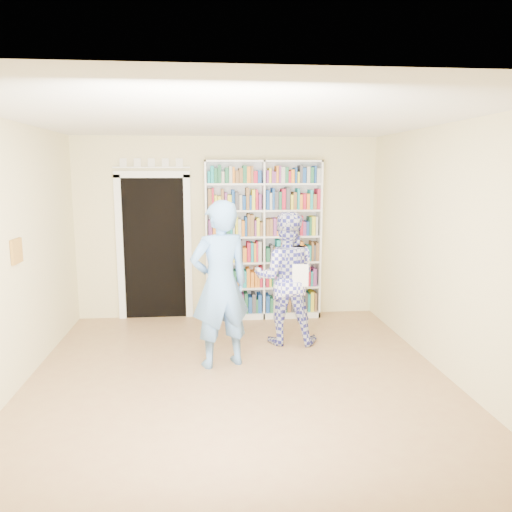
{
  "coord_description": "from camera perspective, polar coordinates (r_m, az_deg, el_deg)",
  "views": [
    {
      "loc": [
        -0.31,
        -4.98,
        2.2
      ],
      "look_at": [
        0.27,
        0.9,
        1.19
      ],
      "focal_mm": 35.0,
      "sensor_mm": 36.0,
      "label": 1
    }
  ],
  "objects": [
    {
      "name": "wall_back",
      "position": [
        7.53,
        -3.23,
        3.21
      ],
      "size": [
        4.5,
        0.0,
        4.5
      ],
      "primitive_type": "plane",
      "rotation": [
        1.57,
        0.0,
        0.0
      ],
      "color": "beige",
      "rests_on": "floor"
    },
    {
      "name": "floor",
      "position": [
        5.45,
        -1.95,
        -14.1
      ],
      "size": [
        5.0,
        5.0,
        0.0
      ],
      "primitive_type": "plane",
      "color": "#986A49",
      "rests_on": "ground"
    },
    {
      "name": "wall_right",
      "position": [
        5.66,
        21.34,
        0.4
      ],
      "size": [
        0.0,
        5.0,
        5.0
      ],
      "primitive_type": "plane",
      "rotation": [
        1.57,
        0.0,
        -1.57
      ],
      "color": "beige",
      "rests_on": "floor"
    },
    {
      "name": "ceiling",
      "position": [
        5.01,
        -2.13,
        15.43
      ],
      "size": [
        5.0,
        5.0,
        0.0
      ],
      "primitive_type": "plane",
      "rotation": [
        3.14,
        0.0,
        0.0
      ],
      "color": "white",
      "rests_on": "wall_back"
    },
    {
      "name": "wall_left",
      "position": [
        5.41,
        -26.56,
        -0.36
      ],
      "size": [
        0.0,
        5.0,
        5.0
      ],
      "primitive_type": "plane",
      "rotation": [
        1.57,
        0.0,
        1.57
      ],
      "color": "beige",
      "rests_on": "floor"
    },
    {
      "name": "man_plaid",
      "position": [
        6.38,
        3.42,
        -2.53
      ],
      "size": [
        0.92,
        0.77,
        1.7
      ],
      "primitive_type": "imported",
      "rotation": [
        0.0,
        0.0,
        2.98
      ],
      "color": "#33349C",
      "rests_on": "floor"
    },
    {
      "name": "paper_sheet",
      "position": [
        6.12,
        5.09,
        -2.22
      ],
      "size": [
        0.2,
        0.05,
        0.28
      ],
      "primitive_type": "cube",
      "rotation": [
        0.0,
        0.0,
        -0.19
      ],
      "color": "white",
      "rests_on": "man_plaid"
    },
    {
      "name": "doorway",
      "position": [
        7.57,
        -11.57,
        1.76
      ],
      "size": [
        1.1,
        0.08,
        2.43
      ],
      "color": "black",
      "rests_on": "floor"
    },
    {
      "name": "bookshelf",
      "position": [
        7.44,
        0.82,
        1.89
      ],
      "size": [
        1.71,
        0.32,
        2.35
      ],
      "rotation": [
        0.0,
        0.0,
        -0.23
      ],
      "color": "white",
      "rests_on": "floor"
    },
    {
      "name": "wall_art",
      "position": [
        5.58,
        -25.69,
        0.5
      ],
      "size": [
        0.03,
        0.25,
        0.25
      ],
      "primitive_type": "cube",
      "color": "brown",
      "rests_on": "wall_left"
    },
    {
      "name": "man_blue",
      "position": [
        5.6,
        -4.12,
        -3.28
      ],
      "size": [
        0.8,
        0.66,
        1.89
      ],
      "primitive_type": "imported",
      "rotation": [
        0.0,
        0.0,
        3.48
      ],
      "color": "#5D8DCE",
      "rests_on": "floor"
    }
  ]
}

